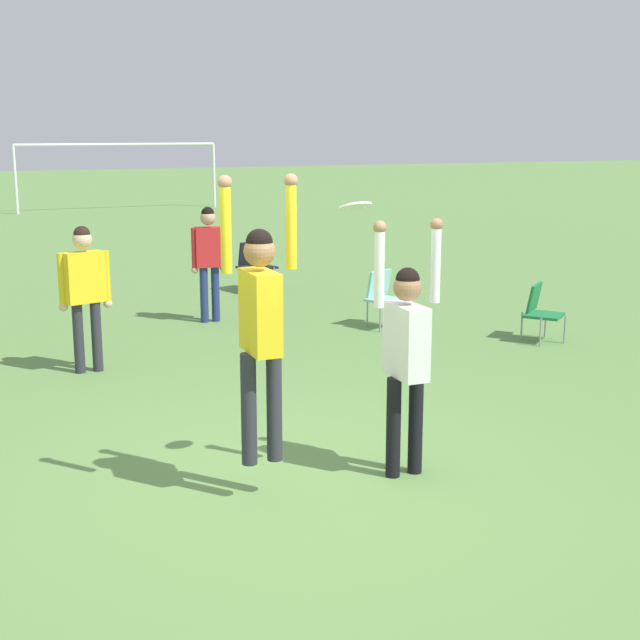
{
  "coord_description": "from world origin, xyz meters",
  "views": [
    {
      "loc": [
        -2.59,
        -6.21,
        2.8
      ],
      "look_at": [
        0.31,
        0.16,
        1.3
      ],
      "focal_mm": 50.0,
      "sensor_mm": 36.0,
      "label": 1
    }
  ],
  "objects_px": {
    "frisbee": "(356,206)",
    "camping_chair_2": "(255,262)",
    "person_spectator_near": "(209,254)",
    "person_spectator_far": "(85,285)",
    "camping_chair_1": "(383,294)",
    "person_jumping": "(260,313)",
    "camping_chair_0": "(540,308)",
    "person_defending": "(406,343)"
  },
  "relations": [
    {
      "from": "frisbee",
      "to": "person_spectator_far",
      "type": "bearing_deg",
      "value": 107.69
    },
    {
      "from": "frisbee",
      "to": "person_defending",
      "type": "bearing_deg",
      "value": -10.33
    },
    {
      "from": "person_jumping",
      "to": "person_spectator_far",
      "type": "bearing_deg",
      "value": 9.89
    },
    {
      "from": "camping_chair_1",
      "to": "person_defending",
      "type": "bearing_deg",
      "value": 40.05
    },
    {
      "from": "frisbee",
      "to": "person_spectator_near",
      "type": "relative_size",
      "value": 0.15
    },
    {
      "from": "frisbee",
      "to": "person_spectator_near",
      "type": "bearing_deg",
      "value": 82.81
    },
    {
      "from": "camping_chair_2",
      "to": "person_spectator_near",
      "type": "height_order",
      "value": "person_spectator_near"
    },
    {
      "from": "person_defending",
      "to": "person_spectator_near",
      "type": "bearing_deg",
      "value": 179.15
    },
    {
      "from": "person_defending",
      "to": "frisbee",
      "type": "bearing_deg",
      "value": -97.84
    },
    {
      "from": "person_spectator_far",
      "to": "person_spectator_near",
      "type": "bearing_deg",
      "value": 29.02
    },
    {
      "from": "person_jumping",
      "to": "camping_chair_1",
      "type": "relative_size",
      "value": 2.69
    },
    {
      "from": "person_spectator_far",
      "to": "person_jumping",
      "type": "bearing_deg",
      "value": -97.8
    },
    {
      "from": "frisbee",
      "to": "person_spectator_far",
      "type": "relative_size",
      "value": 0.15
    },
    {
      "from": "camping_chair_2",
      "to": "person_spectator_near",
      "type": "xyz_separation_m",
      "value": [
        -1.51,
        -2.14,
        0.5
      ]
    },
    {
      "from": "person_defending",
      "to": "camping_chair_0",
      "type": "bearing_deg",
      "value": 132.73
    },
    {
      "from": "camping_chair_0",
      "to": "camping_chair_2",
      "type": "xyz_separation_m",
      "value": [
        -2.18,
        5.14,
        0.08
      ]
    },
    {
      "from": "person_defending",
      "to": "camping_chair_2",
      "type": "bearing_deg",
      "value": 170.1
    },
    {
      "from": "camping_chair_0",
      "to": "camping_chair_1",
      "type": "height_order",
      "value": "camping_chair_1"
    },
    {
      "from": "person_defending",
      "to": "camping_chair_0",
      "type": "distance_m",
      "value": 5.37
    },
    {
      "from": "camping_chair_1",
      "to": "person_spectator_far",
      "type": "height_order",
      "value": "person_spectator_far"
    },
    {
      "from": "camping_chair_0",
      "to": "frisbee",
      "type": "bearing_deg",
      "value": -1.17
    },
    {
      "from": "camping_chair_2",
      "to": "person_jumping",
      "type": "bearing_deg",
      "value": 53.37
    },
    {
      "from": "camping_chair_1",
      "to": "person_spectator_far",
      "type": "relative_size",
      "value": 0.47
    },
    {
      "from": "person_jumping",
      "to": "person_spectator_far",
      "type": "relative_size",
      "value": 1.27
    },
    {
      "from": "person_jumping",
      "to": "camping_chair_0",
      "type": "relative_size",
      "value": 2.89
    },
    {
      "from": "person_jumping",
      "to": "camping_chair_2",
      "type": "relative_size",
      "value": 2.52
    },
    {
      "from": "camping_chair_0",
      "to": "person_spectator_far",
      "type": "relative_size",
      "value": 0.44
    },
    {
      "from": "camping_chair_0",
      "to": "person_spectator_far",
      "type": "distance_m",
      "value": 5.95
    },
    {
      "from": "camping_chair_0",
      "to": "person_spectator_far",
      "type": "height_order",
      "value": "person_spectator_far"
    },
    {
      "from": "person_jumping",
      "to": "camping_chair_0",
      "type": "distance_m",
      "value": 6.37
    },
    {
      "from": "person_jumping",
      "to": "person_spectator_near",
      "type": "bearing_deg",
      "value": -11.61
    },
    {
      "from": "person_spectator_far",
      "to": "camping_chair_1",
      "type": "bearing_deg",
      "value": -5.78
    },
    {
      "from": "camping_chair_2",
      "to": "person_spectator_far",
      "type": "distance_m",
      "value": 5.64
    },
    {
      "from": "frisbee",
      "to": "camping_chair_0",
      "type": "distance_m",
      "value": 5.89
    },
    {
      "from": "frisbee",
      "to": "person_jumping",
      "type": "bearing_deg",
      "value": -178.25
    },
    {
      "from": "frisbee",
      "to": "camping_chair_2",
      "type": "height_order",
      "value": "frisbee"
    },
    {
      "from": "person_spectator_far",
      "to": "person_defending",
      "type": "bearing_deg",
      "value": -82.82
    },
    {
      "from": "person_jumping",
      "to": "camping_chair_1",
      "type": "bearing_deg",
      "value": -34.5
    },
    {
      "from": "frisbee",
      "to": "person_spectator_far",
      "type": "distance_m",
      "value": 4.62
    },
    {
      "from": "person_defending",
      "to": "camping_chair_2",
      "type": "distance_m",
      "value": 8.81
    },
    {
      "from": "frisbee",
      "to": "camping_chair_0",
      "type": "height_order",
      "value": "frisbee"
    },
    {
      "from": "person_jumping",
      "to": "person_defending",
      "type": "distance_m",
      "value": 1.28
    }
  ]
}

